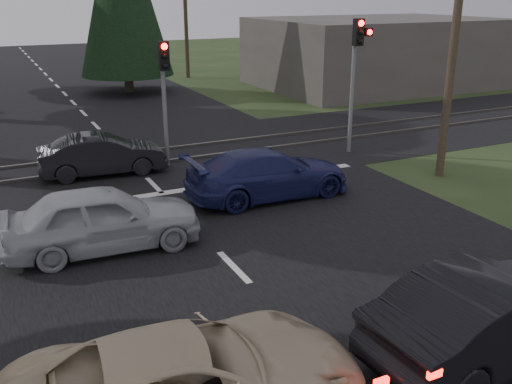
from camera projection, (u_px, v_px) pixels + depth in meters
ground at (305, 340)px, 9.65m from camera, size 120.00×120.00×0.00m
road at (145, 176)px, 18.13m from camera, size 14.00×100.00×0.01m
rail_corridor at (130, 160)px, 19.82m from camera, size 120.00×8.00×0.01m
stop_line at (162, 193)px, 16.60m from camera, size 13.00×0.35×0.00m
rail_near at (136, 165)px, 19.13m from camera, size 120.00×0.12×0.10m
rail_far at (124, 154)px, 20.49m from camera, size 120.00×0.12×0.10m
traffic_signal_right at (357, 60)px, 19.68m from camera, size 0.68×0.48×4.70m
traffic_signal_center at (164, 83)px, 18.18m from camera, size 0.32×0.48×4.10m
utility_pole_near at (456, 22)px, 16.65m from camera, size 1.80×0.26×9.00m
utility_pole_mid at (185, 4)px, 37.00m from camera, size 1.80×0.26×9.00m
building_right at (377, 52)px, 35.04m from camera, size 14.00×10.00×4.00m
cream_coupe at (190, 382)px, 7.59m from camera, size 5.02×2.66×1.35m
dark_hatchback at (497, 314)px, 9.03m from camera, size 4.72×1.91×1.52m
silver_car at (102, 219)px, 12.83m from camera, size 4.47×2.02×1.49m
blue_sedan at (268, 174)px, 16.13m from camera, size 4.78×1.97×1.38m
dark_car_far at (103, 155)px, 18.13m from camera, size 4.03×1.69×1.30m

